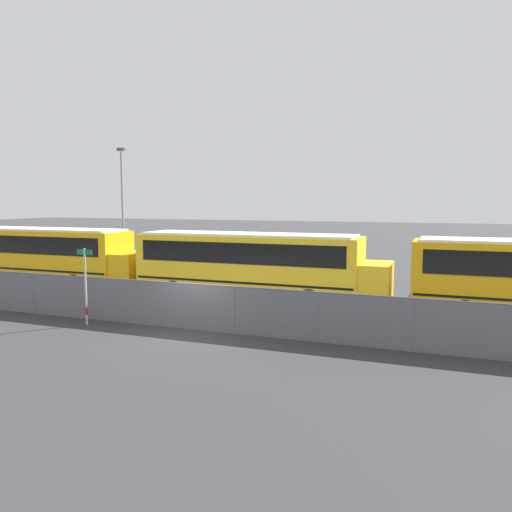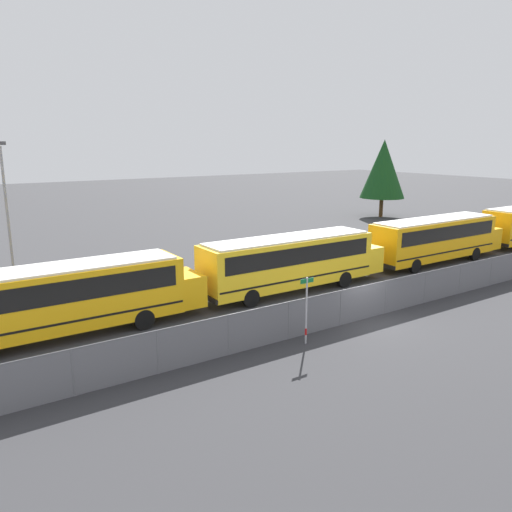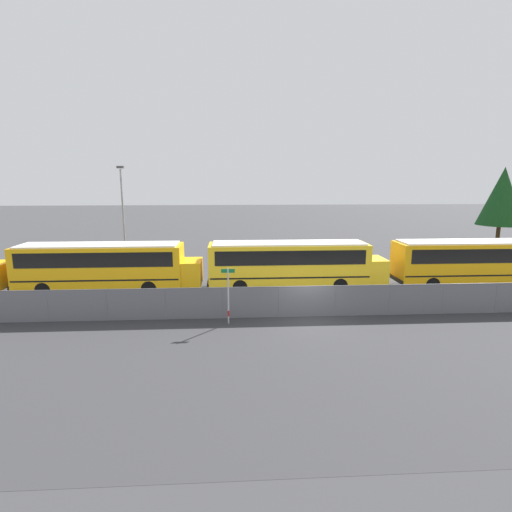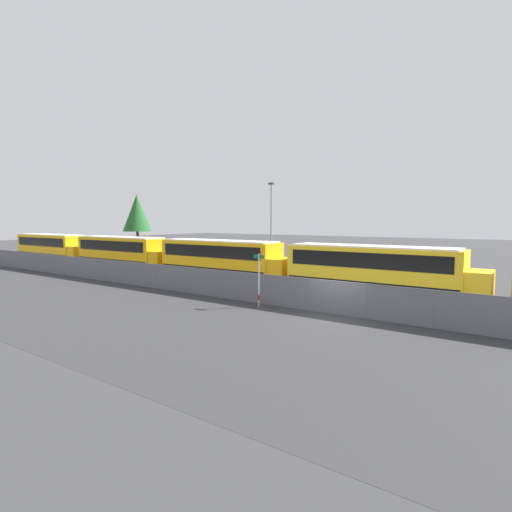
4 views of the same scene
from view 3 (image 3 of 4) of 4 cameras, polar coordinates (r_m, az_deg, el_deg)
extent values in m
plane|color=#38383A|center=(22.36, 7.24, -8.57)|extent=(200.00, 200.00, 0.00)
cube|color=#333335|center=(16.95, 11.08, -15.23)|extent=(135.17, 12.00, 0.01)
cube|color=#9EA0A5|center=(22.09, 7.30, -6.47)|extent=(101.17, 0.03, 1.72)
cube|color=slate|center=(22.08, 7.30, -6.48)|extent=(101.17, 0.01, 1.72)
cylinder|color=slate|center=(21.85, 7.35, -4.31)|extent=(101.17, 0.05, 0.05)
cylinder|color=slate|center=(23.82, -27.64, -6.37)|extent=(0.07, 0.07, 1.72)
cylinder|color=slate|center=(22.74, -20.54, -6.59)|extent=(0.07, 0.07, 1.72)
cylinder|color=slate|center=(22.03, -12.84, -6.71)|extent=(0.07, 0.07, 1.72)
cylinder|color=slate|center=(21.73, -4.79, -6.71)|extent=(0.07, 0.07, 1.72)
cylinder|color=slate|center=(21.87, 3.32, -6.58)|extent=(0.07, 0.07, 1.72)
cylinder|color=slate|center=(22.42, 11.17, -6.33)|extent=(0.07, 0.07, 1.72)
cylinder|color=slate|center=(23.37, 18.51, -5.99)|extent=(0.07, 0.07, 1.72)
cylinder|color=slate|center=(24.67, 25.16, -5.59)|extent=(0.07, 0.07, 1.72)
cylinder|color=slate|center=(26.26, 31.07, -5.18)|extent=(0.07, 0.07, 1.72)
cube|color=#EDA80F|center=(28.48, -21.30, -1.22)|extent=(10.76, 2.53, 2.66)
cube|color=black|center=(28.38, -21.38, -0.07)|extent=(9.90, 2.57, 0.96)
cube|color=black|center=(28.64, -21.20, -2.68)|extent=(10.55, 2.56, 0.10)
cube|color=#EDA80F|center=(27.35, -9.11, -2.23)|extent=(1.29, 2.33, 1.59)
cube|color=black|center=(30.83, -30.81, -3.39)|extent=(0.12, 2.53, 0.24)
cube|color=silver|center=(28.25, -21.49, 1.52)|extent=(10.22, 2.28, 0.10)
cylinder|color=black|center=(29.03, -14.14, -3.28)|extent=(0.97, 0.28, 0.97)
cylinder|color=black|center=(26.85, -15.04, -4.46)|extent=(0.97, 0.28, 0.97)
cylinder|color=black|center=(30.98, -26.38, -3.21)|extent=(0.97, 0.28, 0.97)
cylinder|color=black|center=(28.95, -28.12, -4.29)|extent=(0.97, 0.28, 0.97)
cube|color=yellow|center=(27.35, 4.63, -0.98)|extent=(10.76, 2.53, 2.66)
cube|color=black|center=(27.23, 4.65, 0.22)|extent=(9.90, 2.57, 0.96)
cube|color=black|center=(27.51, 4.61, -2.50)|extent=(10.55, 2.56, 0.10)
cube|color=yellow|center=(28.91, 16.53, -1.83)|extent=(1.29, 2.33, 1.59)
cube|color=black|center=(27.40, -6.75, -3.53)|extent=(0.12, 2.53, 0.24)
cube|color=silver|center=(27.10, 4.67, 1.87)|extent=(10.22, 2.28, 0.10)
cylinder|color=black|center=(29.38, 10.75, -2.97)|extent=(0.97, 0.28, 0.97)
cylinder|color=black|center=(27.23, 11.91, -4.11)|extent=(0.97, 0.28, 0.97)
cylinder|color=black|center=(28.50, -2.40, -3.21)|extent=(0.97, 0.28, 0.97)
cylinder|color=black|center=(26.28, -2.31, -4.42)|extent=(0.97, 0.28, 0.97)
cube|color=orange|center=(31.70, 28.48, -0.64)|extent=(10.76, 2.53, 2.66)
cube|color=black|center=(31.60, 28.57, 0.40)|extent=(9.90, 2.57, 0.96)
cube|color=black|center=(31.84, 28.36, -1.95)|extent=(10.55, 2.56, 0.10)
cube|color=black|center=(29.45, 19.24, -3.06)|extent=(0.12, 2.53, 0.24)
cube|color=silver|center=(31.49, 28.70, 1.82)|extent=(10.22, 2.28, 0.10)
cylinder|color=black|center=(34.73, 31.98, -2.32)|extent=(0.97, 0.28, 0.97)
cylinder|color=black|center=(31.35, 21.97, -2.71)|extent=(0.97, 0.28, 0.97)
cylinder|color=black|center=(29.36, 23.86, -3.73)|extent=(0.97, 0.28, 0.97)
cylinder|color=#B7B7BC|center=(20.76, -3.98, -5.73)|extent=(0.08, 0.08, 2.97)
cylinder|color=red|center=(21.05, -3.95, -8.18)|extent=(0.09, 0.09, 0.30)
cube|color=#147238|center=(20.42, -4.03, -2.13)|extent=(0.70, 0.02, 0.20)
cylinder|color=gray|center=(36.69, -18.42, 5.21)|extent=(0.16, 0.16, 8.31)
cube|color=#47474C|center=(36.56, -18.83, 11.93)|extent=(0.60, 0.24, 0.20)
cylinder|color=#51381E|center=(54.59, 31.27, 2.64)|extent=(0.44, 0.44, 2.23)
cone|color=#144219|center=(54.26, 31.73, 7.27)|extent=(5.10, 5.10, 6.63)
camera|label=1|loc=(13.55, 64.78, -6.77)|focal=35.00mm
camera|label=2|loc=(13.92, -76.60, 7.17)|focal=35.00mm
camera|label=4|loc=(12.68, 75.71, -9.37)|focal=28.00mm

